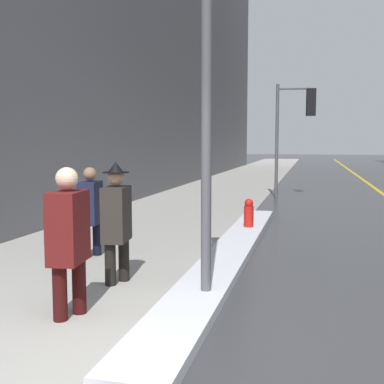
% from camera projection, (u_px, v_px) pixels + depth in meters
% --- Properties ---
extents(ground_plane, '(160.00, 160.00, 0.00)m').
position_uv_depth(ground_plane, '(120.00, 372.00, 3.86)').
color(ground_plane, '#38383A').
extents(sidewalk_slab, '(4.00, 80.00, 0.01)m').
position_uv_depth(sidewalk_slab, '(220.00, 190.00, 18.82)').
color(sidewalk_slab, '#9E9B93').
rests_on(sidewalk_slab, ground).
extents(road_centre_stripe, '(0.16, 80.00, 0.00)m').
position_uv_depth(road_centre_stripe, '(383.00, 194.00, 17.38)').
color(road_centre_stripe, gold).
rests_on(road_centre_stripe, ground).
extents(snow_bank_curb, '(0.65, 9.16, 0.12)m').
position_uv_depth(snow_bank_curb, '(230.00, 252.00, 7.86)').
color(snow_bank_curb, silver).
rests_on(snow_bank_curb, ground).
extents(lamp_post, '(0.28, 0.28, 4.85)m').
position_uv_depth(lamp_post, '(207.00, 46.00, 5.34)').
color(lamp_post, '#515156').
rests_on(lamp_post, ground).
extents(traffic_light_near, '(1.31, 0.44, 3.79)m').
position_uv_depth(traffic_light_near, '(298.00, 116.00, 16.02)').
color(traffic_light_near, '#515156').
rests_on(traffic_light_near, ground).
extents(pedestrian_with_shoulder_bag, '(0.36, 0.74, 1.58)m').
position_uv_depth(pedestrian_with_shoulder_bag, '(69.00, 235.00, 4.98)').
color(pedestrian_with_shoulder_bag, '#340C0C').
rests_on(pedestrian_with_shoulder_bag, ground).
extents(pedestrian_in_fedora, '(0.35, 0.52, 1.59)m').
position_uv_depth(pedestrian_in_fedora, '(117.00, 218.00, 6.19)').
color(pedestrian_in_fedora, black).
rests_on(pedestrian_in_fedora, ground).
extents(pedestrian_nearside, '(0.33, 0.50, 1.45)m').
position_uv_depth(pedestrian_nearside, '(91.00, 208.00, 7.66)').
color(pedestrian_nearside, black).
rests_on(pedestrian_nearside, ground).
extents(fire_hydrant, '(0.20, 0.20, 0.70)m').
position_uv_depth(fire_hydrant, '(249.00, 216.00, 9.87)').
color(fire_hydrant, red).
rests_on(fire_hydrant, ground).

